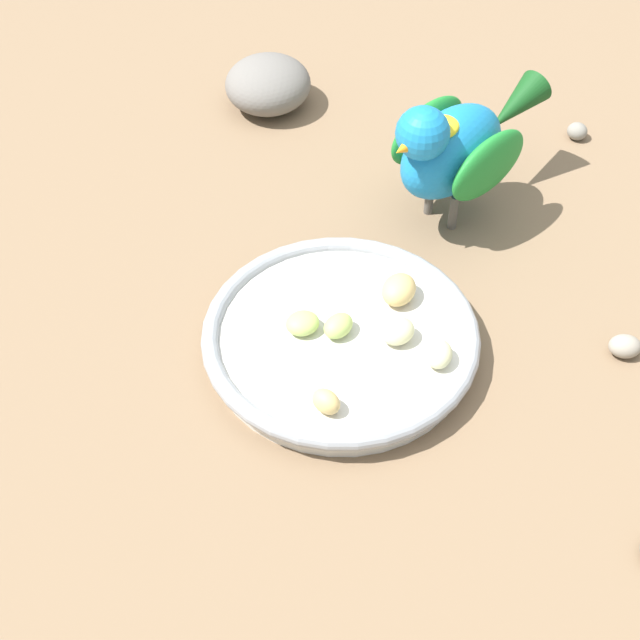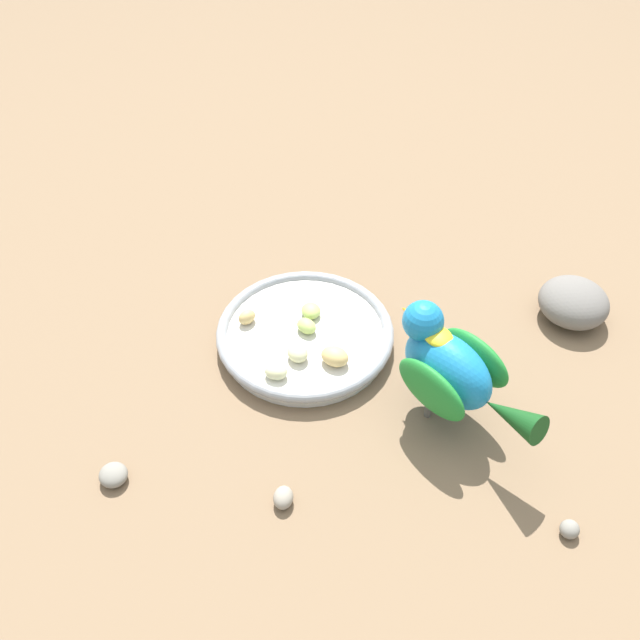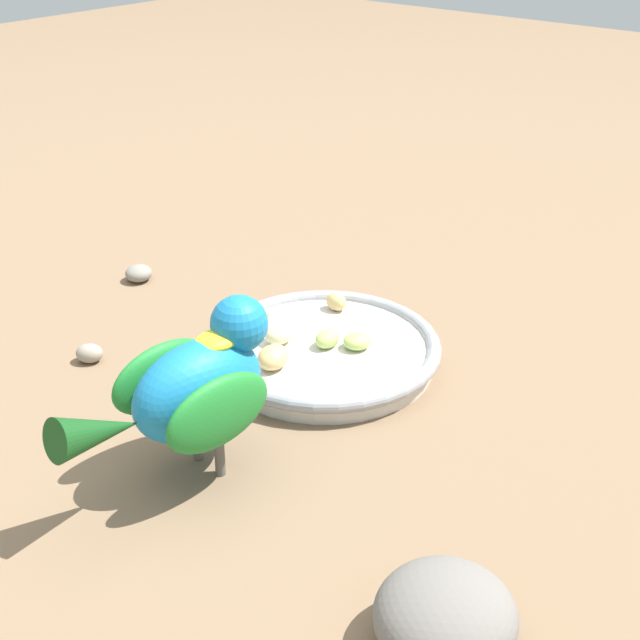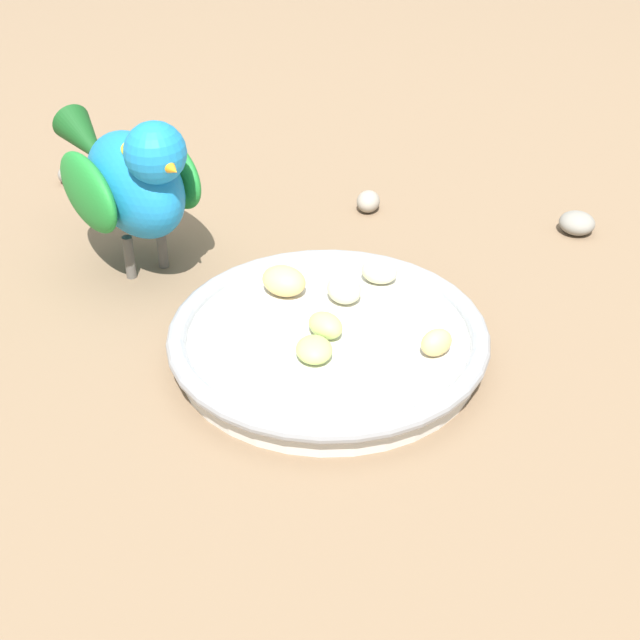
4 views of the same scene
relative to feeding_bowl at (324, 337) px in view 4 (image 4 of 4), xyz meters
name	(u,v)px [view 4 (image 4 of 4)]	position (x,y,z in m)	size (l,w,h in m)	color
ground_plane	(335,353)	(0.00, -0.01, -0.01)	(4.00, 4.00, 0.00)	#7A6047
feeding_bowl	(324,337)	(0.00, 0.00, 0.00)	(0.23, 0.23, 0.03)	beige
apple_piece_0	(314,350)	(-0.02, 0.03, 0.01)	(0.03, 0.03, 0.02)	#B2CC66
apple_piece_1	(284,281)	(0.06, -0.01, 0.02)	(0.04, 0.03, 0.02)	tan
apple_piece_2	(330,328)	(-0.01, 0.00, 0.01)	(0.03, 0.02, 0.02)	#B2CC66
apple_piece_3	(379,271)	(0.02, -0.08, 0.01)	(0.03, 0.02, 0.02)	beige
apple_piece_4	(344,289)	(0.02, -0.04, 0.02)	(0.03, 0.02, 0.02)	beige
apple_piece_5	(436,342)	(-0.07, -0.04, 0.01)	(0.02, 0.02, 0.02)	tan
parrot	(132,177)	(0.19, 0.03, 0.07)	(0.21, 0.10, 0.14)	#59544C
pebble_0	(577,223)	(-0.01, -0.29, -0.01)	(0.03, 0.03, 0.02)	gray
pebble_1	(368,201)	(0.14, -0.18, -0.01)	(0.03, 0.02, 0.02)	gray
pebble_2	(69,174)	(0.38, -0.01, -0.01)	(0.02, 0.02, 0.02)	gray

